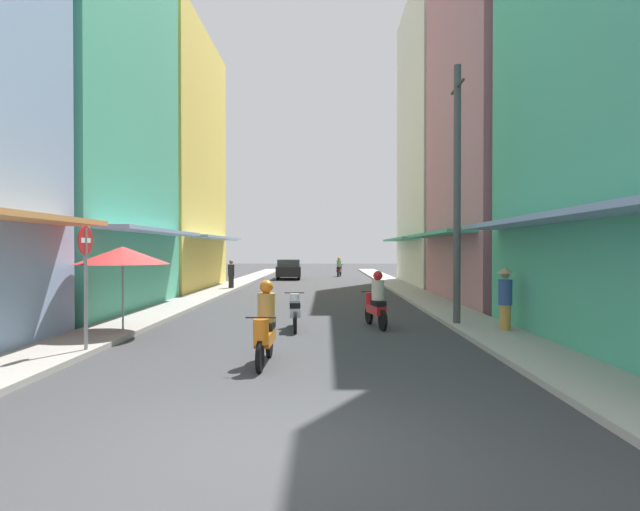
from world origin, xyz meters
The scene contains 17 objects.
ground_plane centered at (0.00, 19.77, 0.00)m, with size 104.58×104.58×0.00m, color #38383A.
sidewalk_left centered at (-4.90, 19.77, 0.06)m, with size 1.65×55.54×0.12m, color #9E9991.
sidewalk_right centered at (4.90, 19.77, 0.06)m, with size 1.65×55.54×0.12m, color #ADA89E.
building_left_mid centered at (-8.72, 12.01, 8.52)m, with size 7.05×8.50×17.05m.
building_left_far centered at (-8.71, 21.58, 6.92)m, with size 7.05×9.74×13.85m.
building_right_mid centered at (8.72, 15.31, 7.79)m, with size 7.05×9.14×15.59m.
building_right_far centered at (8.72, 25.42, 8.84)m, with size 7.05×9.83×17.70m.
motorbike_orange centered at (-0.46, 4.06, 0.70)m, with size 0.55×1.81×1.58m.
motorbike_maroon centered at (1.73, 34.97, 0.70)m, with size 0.60×1.80×1.58m.
motorbike_red centered at (2.07, 8.53, 0.70)m, with size 0.63×1.79×1.58m.
motorbike_white centered at (-0.17, 8.20, 0.50)m, with size 0.55×1.81×0.96m.
parked_car centered at (-2.08, 31.35, 0.74)m, with size 2.00×4.20×1.45m.
pedestrian_far centered at (-4.40, 21.25, 0.81)m, with size 0.34×0.34×1.62m.
pedestrian_midway centered at (5.24, 7.40, 0.97)m, with size 0.44×0.44×1.72m.
vendor_umbrella centered at (-4.48, 7.26, 2.02)m, with size 2.33×2.33×2.24m.
utility_pole centered at (4.32, 8.58, 3.71)m, with size 0.20×1.20×7.27m.
street_sign_no_entry centered at (-4.22, 4.78, 1.72)m, with size 0.07×0.60×2.65m.
Camera 1 is at (0.69, -5.34, 2.16)m, focal length 28.06 mm.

